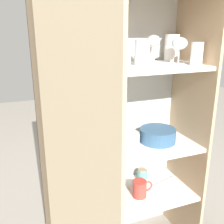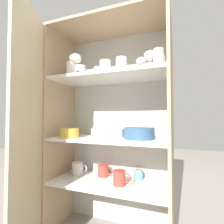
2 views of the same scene
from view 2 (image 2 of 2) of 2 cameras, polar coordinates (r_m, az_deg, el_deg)
cupboard_back_panel at (r=1.39m, az=1.95°, el=-5.36°), size 0.83×0.02×1.45m
cupboard_side_left at (r=1.42m, az=-16.39°, el=-5.21°), size 0.02×0.39×1.45m
cupboard_side_right at (r=1.13m, az=18.69°, el=-6.01°), size 0.02×0.39×1.45m
cupboard_top_panel at (r=1.38m, az=-0.90°, el=26.25°), size 0.83×0.39×0.02m
shelf_board_lower at (r=1.30m, az=-0.93°, el=-22.15°), size 0.80×0.35×0.02m
shelf_board_middle at (r=1.23m, az=-0.92°, el=-8.89°), size 0.80×0.35×0.02m
shelf_board_upper at (r=1.25m, az=-0.91°, el=11.08°), size 0.80×0.35×0.02m
cupboard_door at (r=1.09m, az=-25.75°, el=-6.08°), size 0.18×0.39×1.45m
tumbler_glass_0 at (r=1.24m, az=3.08°, el=14.65°), size 0.08×0.08×0.12m
tumbler_glass_1 at (r=1.26m, az=-2.18°, el=14.03°), size 0.08×0.08×0.11m
tumbler_glass_2 at (r=1.10m, az=14.99°, el=16.53°), size 0.06×0.06×0.11m
tumbler_glass_3 at (r=1.49m, az=-12.66°, el=11.88°), size 0.06×0.06×0.13m
tumbler_glass_4 at (r=1.30m, az=15.31°, el=14.43°), size 0.08×0.08×0.14m
tumbler_glass_5 at (r=1.43m, az=-10.17°, el=12.29°), size 0.08×0.08×0.12m
tumbler_glass_6 at (r=1.33m, az=-13.39°, el=13.21°), size 0.06×0.06×0.11m
tumbler_glass_7 at (r=1.37m, az=-4.34°, el=12.35°), size 0.08×0.08×0.09m
wine_glass_0 at (r=1.28m, az=-11.84°, el=16.50°), size 0.08×0.08×0.15m
wine_glass_1 at (r=1.18m, az=12.31°, el=17.25°), size 0.08×0.08×0.13m
wine_glass_2 at (r=1.31m, az=9.49°, el=15.70°), size 0.07×0.07×0.14m
plate_stack_white at (r=1.27m, az=-1.19°, el=-6.79°), size 0.25×0.25×0.06m
mixing_bowl_large at (r=1.16m, az=8.85°, el=-6.73°), size 0.20×0.20×0.08m
serving_bowl_small at (r=1.26m, az=-13.84°, el=-6.53°), size 0.13×0.13×0.07m
coffee_mug_primary at (r=1.38m, az=-2.84°, el=-18.55°), size 0.12×0.08×0.09m
coffee_mug_extra_1 at (r=1.45m, az=-11.12°, el=-17.55°), size 0.13×0.09×0.09m
coffee_mug_extra_2 at (r=1.21m, az=2.51°, el=-20.64°), size 0.12×0.08×0.10m
storage_jar at (r=1.33m, az=8.69°, el=-19.55°), size 0.07×0.07×0.07m
serving_spoon at (r=1.26m, az=14.28°, el=-22.04°), size 0.19×0.06×0.01m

